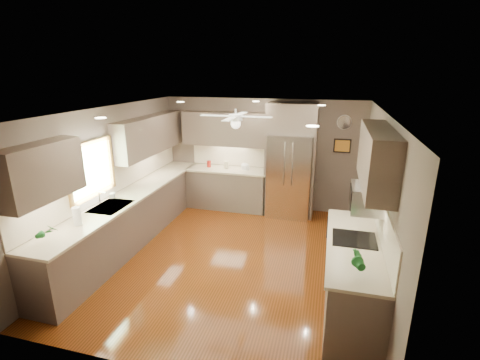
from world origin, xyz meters
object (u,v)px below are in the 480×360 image
at_px(potted_plant_left, 47,232).
at_px(bowl, 245,168).
at_px(microwave, 367,198).
at_px(stool, 341,226).
at_px(soap_bottle, 113,195).
at_px(potted_plant_right, 358,260).
at_px(refrigerator, 290,163).
at_px(paper_towel, 77,216).
at_px(canister_a, 209,164).
at_px(canister_c, 226,165).

height_order(potted_plant_left, bowl, potted_plant_left).
relative_size(microwave, stool, 1.04).
bearing_deg(soap_bottle, bowl, 54.49).
bearing_deg(soap_bottle, potted_plant_right, -18.24).
relative_size(refrigerator, paper_towel, 8.44).
xyz_separation_m(potted_plant_right, paper_towel, (-3.84, 0.26, -0.01)).
distance_m(potted_plant_left, paper_towel, 0.56).
xyz_separation_m(potted_plant_right, stool, (-0.08, 2.78, -0.86)).
bearing_deg(paper_towel, canister_a, 77.59).
xyz_separation_m(canister_c, potted_plant_left, (-1.18, -4.03, 0.07)).
bearing_deg(microwave, paper_towel, -169.82).
height_order(potted_plant_left, refrigerator, refrigerator).
bearing_deg(bowl, soap_bottle, -125.51).
xyz_separation_m(potted_plant_right, bowl, (-2.22, 3.76, -0.13)).
bearing_deg(canister_c, refrigerator, -1.92).
bearing_deg(bowl, potted_plant_right, -59.44).
bearing_deg(potted_plant_right, canister_c, 125.47).
xyz_separation_m(potted_plant_left, potted_plant_right, (3.84, 0.30, -0.00)).
xyz_separation_m(potted_plant_left, paper_towel, (-0.00, 0.56, -0.02)).
height_order(canister_c, soap_bottle, canister_c).
relative_size(soap_bottle, potted_plant_right, 0.55).
xyz_separation_m(potted_plant_left, stool, (3.76, 3.07, -0.86)).
bearing_deg(microwave, potted_plant_left, -162.23).
relative_size(potted_plant_left, paper_towel, 1.08).
bearing_deg(stool, bowl, 155.31).
height_order(canister_a, refrigerator, refrigerator).
relative_size(canister_a, potted_plant_right, 0.48).
bearing_deg(potted_plant_right, bowl, 120.56).
distance_m(refrigerator, paper_towel, 4.32).
relative_size(soap_bottle, stool, 0.32).
bearing_deg(paper_towel, soap_bottle, 97.03).
relative_size(canister_a, stool, 0.28).
bearing_deg(bowl, canister_a, -178.08).
height_order(soap_bottle, bowl, soap_bottle).
distance_m(potted_plant_right, microwave, 1.05).
distance_m(refrigerator, stool, 1.73).
bearing_deg(microwave, refrigerator, 116.09).
distance_m(canister_c, soap_bottle, 2.75).
bearing_deg(soap_bottle, canister_a, 69.76).
bearing_deg(canister_a, paper_towel, -102.41).
bearing_deg(stool, canister_c, 159.71).
xyz_separation_m(canister_a, potted_plant_right, (3.08, -3.73, 0.07)).
bearing_deg(canister_c, canister_a, 179.67).
bearing_deg(bowl, refrigerator, -4.47).
bearing_deg(paper_towel, stool, 33.76).
bearing_deg(canister_c, stool, -20.29).
bearing_deg(potted_plant_right, refrigerator, 108.02).
bearing_deg(paper_towel, potted_plant_right, -3.87).
height_order(canister_a, paper_towel, paper_towel).
xyz_separation_m(bowl, paper_towel, (-1.62, -3.50, 0.11)).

